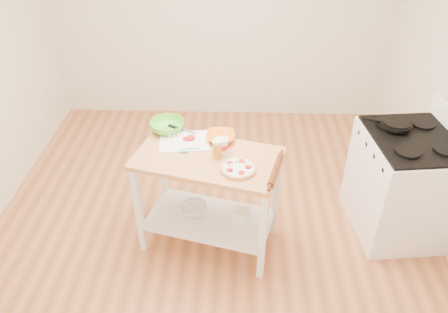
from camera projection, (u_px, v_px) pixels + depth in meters
room_shell at (208, 100)px, 3.13m from camera, size 4.04×4.54×2.74m
prep_island at (208, 183)px, 3.48m from camera, size 1.23×0.87×0.90m
gas_stove at (402, 184)px, 3.75m from camera, size 0.79×0.90×1.11m
skillet at (395, 124)px, 3.58m from camera, size 0.38×0.25×0.03m
pizza at (238, 168)px, 3.19m from camera, size 0.27×0.27×0.04m
cutting_board at (184, 141)px, 3.50m from camera, size 0.43×0.34×0.04m
spatula at (189, 149)px, 3.39m from camera, size 0.15×0.06×0.01m
knife at (178, 128)px, 3.64m from camera, size 0.25×0.14×0.01m
orange_bowl at (221, 137)px, 3.51m from camera, size 0.23×0.23×0.06m
green_bowl at (167, 126)px, 3.62m from camera, size 0.31×0.31×0.09m
beer_pint at (217, 149)px, 3.28m from camera, size 0.08×0.08×0.15m
yogurt_tub at (222, 145)px, 3.35m from camera, size 0.10×0.10×0.21m
rolling_pin at (276, 170)px, 3.16m from camera, size 0.14×0.38×0.04m
shelf_glass_bowl at (194, 209)px, 3.75m from camera, size 0.23×0.23×0.07m
shelf_bin at (241, 216)px, 3.63m from camera, size 0.15×0.15×0.13m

